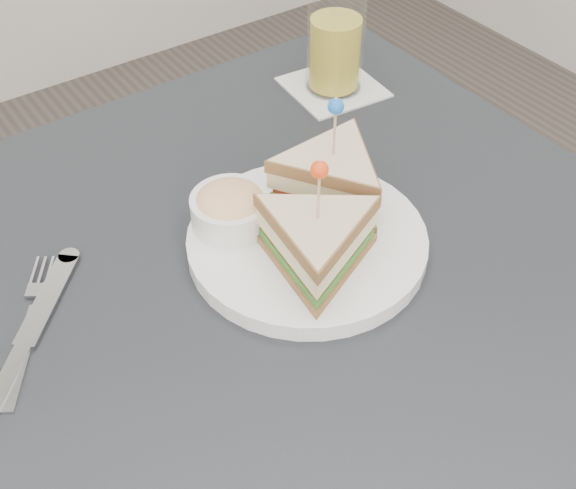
# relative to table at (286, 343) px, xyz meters

# --- Properties ---
(table) EXTENTS (0.80, 0.80, 0.75)m
(table) POSITION_rel_table_xyz_m (0.00, 0.00, 0.00)
(table) COLOR black
(table) RESTS_ON ground
(plate_meal) EXTENTS (0.28, 0.26, 0.14)m
(plate_meal) POSITION_rel_table_xyz_m (0.06, 0.04, 0.11)
(plate_meal) COLOR white
(plate_meal) RESTS_ON table
(cutlery_fork) EXTENTS (0.11, 0.16, 0.01)m
(cutlery_fork) POSITION_rel_table_xyz_m (-0.21, 0.10, 0.08)
(cutlery_fork) COLOR #B9BCC4
(cutlery_fork) RESTS_ON table
(cutlery_knife) EXTENTS (0.16, 0.17, 0.01)m
(cutlery_knife) POSITION_rel_table_xyz_m (-0.22, 0.08, 0.08)
(cutlery_knife) COLOR silver
(cutlery_knife) RESTS_ON table
(drink_set) EXTENTS (0.12, 0.12, 0.14)m
(drink_set) POSITION_rel_table_xyz_m (0.26, 0.26, 0.14)
(drink_set) COLOR silver
(drink_set) RESTS_ON table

